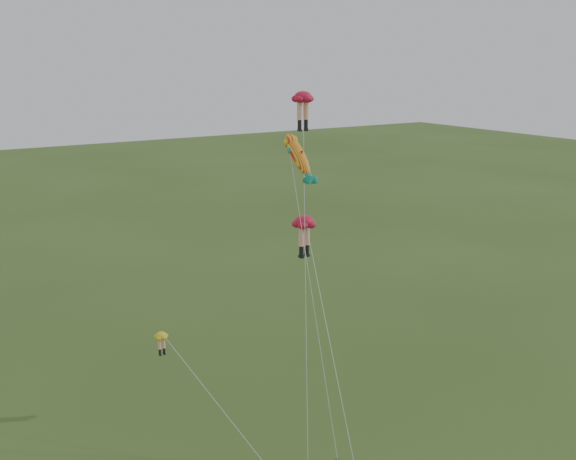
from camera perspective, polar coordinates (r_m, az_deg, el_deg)
legs_kite_red_high at (r=39.87m, az=1.34°, el=10.99°), size 5.27×8.31×20.26m
legs_kite_red_mid at (r=40.33m, az=1.50°, el=0.25°), size 4.05×11.06×12.64m
legs_kite_yellow at (r=35.37m, az=-10.30°, el=-10.46°), size 4.66×7.48×8.01m
fish_kite at (r=37.67m, az=0.89°, el=6.55°), size 1.75×7.72×18.14m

